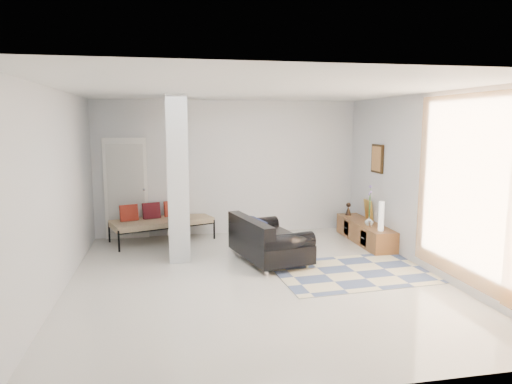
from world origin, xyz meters
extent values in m
plane|color=silver|center=(0.00, 0.00, 0.00)|extent=(6.00, 6.00, 0.00)
plane|color=white|center=(0.00, 0.00, 2.80)|extent=(6.00, 6.00, 0.00)
plane|color=silver|center=(0.00, 3.00, 1.40)|extent=(6.00, 0.00, 6.00)
plane|color=silver|center=(0.00, -3.00, 1.40)|extent=(6.00, 0.00, 6.00)
plane|color=silver|center=(-2.75, 0.00, 1.40)|extent=(0.00, 6.00, 6.00)
plane|color=silver|center=(2.75, 0.00, 1.40)|extent=(0.00, 6.00, 6.00)
cube|color=silver|center=(-1.10, 1.60, 1.40)|extent=(0.35, 1.20, 2.80)
cube|color=white|center=(-2.10, 2.96, 1.02)|extent=(0.85, 0.06, 2.04)
plane|color=#EC963E|center=(2.67, -1.15, 1.45)|extent=(0.00, 2.55, 2.55)
cube|color=#301F0D|center=(2.72, 1.70, 1.65)|extent=(0.04, 0.45, 0.55)
cube|color=brown|center=(2.52, 1.70, 0.20)|extent=(0.45, 1.90, 0.40)
cube|color=#301F0D|center=(2.30, 1.28, 0.20)|extent=(0.02, 0.25, 0.28)
cube|color=#301F0D|center=(2.30, 2.12, 0.20)|extent=(0.02, 0.25, 0.28)
cube|color=#F1B846|center=(2.70, 1.96, 0.60)|extent=(0.09, 0.32, 0.40)
cube|color=silver|center=(2.42, 1.28, 0.46)|extent=(0.04, 0.10, 0.12)
cylinder|color=silver|center=(0.20, 0.16, 0.05)|extent=(0.05, 0.05, 0.10)
cylinder|color=silver|center=(-0.09, 1.42, 0.05)|extent=(0.05, 0.05, 0.10)
cylinder|color=silver|center=(0.90, 0.32, 0.05)|extent=(0.05, 0.05, 0.10)
cylinder|color=silver|center=(0.61, 1.58, 0.05)|extent=(0.05, 0.05, 0.10)
cube|color=black|center=(0.41, 0.87, 0.25)|extent=(1.24, 1.70, 0.30)
cube|color=black|center=(0.05, 0.79, 0.58)|extent=(0.54, 1.54, 0.36)
cylinder|color=black|center=(0.55, 0.24, 0.48)|extent=(0.92, 0.47, 0.28)
cylinder|color=black|center=(0.26, 1.50, 0.48)|extent=(0.92, 0.47, 0.28)
cube|color=black|center=(0.17, 0.81, 0.60)|extent=(0.26, 0.58, 0.31)
cylinder|color=black|center=(-2.17, 1.91, 0.20)|extent=(0.04, 0.04, 0.40)
cylinder|color=black|center=(-0.37, 2.53, 0.20)|extent=(0.04, 0.04, 0.40)
cylinder|color=black|center=(-2.43, 2.66, 0.20)|extent=(0.04, 0.04, 0.40)
cylinder|color=black|center=(-0.63, 3.28, 0.20)|extent=(0.04, 0.04, 0.40)
cube|color=beige|center=(-1.40, 2.60, 0.38)|extent=(2.08, 1.39, 0.12)
cube|color=#9E2B1C|center=(-2.03, 2.54, 0.60)|extent=(0.37, 0.27, 0.33)
cube|color=maroon|center=(-1.61, 2.68, 0.60)|extent=(0.37, 0.27, 0.33)
cube|color=#9E2B1C|center=(-1.19, 2.83, 0.60)|extent=(0.37, 0.27, 0.33)
cube|color=beige|center=(1.60, 0.02, 0.01)|extent=(2.59, 1.82, 0.01)
cylinder|color=beige|center=(2.50, 1.00, 0.67)|extent=(0.10, 0.10, 0.53)
imported|color=white|center=(2.47, 1.43, 0.48)|extent=(0.18, 0.18, 0.17)
camera|label=1|loc=(-1.26, -6.48, 2.34)|focal=32.00mm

